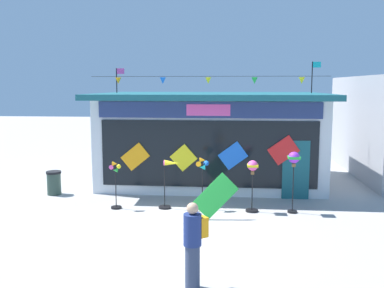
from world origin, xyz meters
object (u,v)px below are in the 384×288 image
wind_spinner_far_left (115,181)px  wind_spinner_left (169,179)px  wind_spinner_center_left (202,177)px  display_kite_on_ground (215,196)px  wind_spinner_center_right (253,174)px  kite_shop_building (212,137)px  trash_bin (54,183)px  person_near_camera (193,243)px  wind_spinner_right (294,163)px

wind_spinner_far_left → wind_spinner_left: bearing=6.3°
wind_spinner_far_left → wind_spinner_center_left: bearing=4.6°
wind_spinner_center_left → display_kite_on_ground: (0.44, -0.95, -0.35)m
wind_spinner_center_right → display_kite_on_ground: size_ratio=1.28×
wind_spinner_left → display_kite_on_ground: (1.49, -0.92, -0.25)m
wind_spinner_far_left → wind_spinner_center_right: size_ratio=0.94×
kite_shop_building → wind_spinner_far_left: (-2.79, -4.32, -0.92)m
wind_spinner_center_left → display_kite_on_ground: bearing=-64.9°
wind_spinner_far_left → wind_spinner_center_left: wind_spinner_center_left is taller
kite_shop_building → wind_spinner_center_right: (1.43, -4.25, -0.63)m
display_kite_on_ground → wind_spinner_left: bearing=148.4°
wind_spinner_far_left → wind_spinner_left: size_ratio=0.98×
trash_bin → person_near_camera: bearing=-50.2°
wind_spinner_left → trash_bin: size_ratio=1.84×
wind_spinner_far_left → wind_spinner_right: (5.44, 0.07, 0.65)m
wind_spinner_left → wind_spinner_center_right: bearing=-2.4°
person_near_camera → trash_bin: 8.66m
wind_spinner_left → wind_spinner_right: 3.84m
kite_shop_building → wind_spinner_right: bearing=-58.0°
kite_shop_building → wind_spinner_center_right: size_ratio=5.43×
wind_spinner_center_left → wind_spinner_right: 2.80m
wind_spinner_left → person_near_camera: size_ratio=0.91×
wind_spinner_center_right → display_kite_on_ground: 1.44m
wind_spinner_left → wind_spinner_right: size_ratio=0.82×
wind_spinner_center_left → person_near_camera: bearing=-87.9°
wind_spinner_left → wind_spinner_center_left: size_ratio=0.94×
wind_spinner_right → trash_bin: bearing=169.8°
kite_shop_building → person_near_camera: (0.10, -9.44, -0.90)m
wind_spinner_far_left → kite_shop_building: bearing=57.2°
kite_shop_building → person_near_camera: kite_shop_building is taller
display_kite_on_ground → wind_spinner_right: bearing=19.3°
wind_spinner_left → person_near_camera: (1.24, -5.30, -0.04)m
wind_spinner_center_right → person_near_camera: (-1.34, -5.19, -0.27)m
wind_spinner_center_left → wind_spinner_far_left: bearing=-175.4°
wind_spinner_right → display_kite_on_ground: bearing=-160.7°
wind_spinner_right → wind_spinner_center_left: bearing=177.0°
wind_spinner_far_left → display_kite_on_ground: size_ratio=1.21×
person_near_camera → kite_shop_building: bearing=142.2°
wind_spinner_far_left → trash_bin: bearing=149.9°
wind_spinner_far_left → person_near_camera: (2.89, -5.11, 0.02)m
wind_spinner_center_left → display_kite_on_ground: size_ratio=1.32×
kite_shop_building → wind_spinner_right: 5.02m
wind_spinner_right → display_kite_on_ground: wind_spinner_right is taller
wind_spinner_left → display_kite_on_ground: bearing=-31.6°
wind_spinner_far_left → display_kite_on_ground: 3.23m
wind_spinner_left → wind_spinner_far_left: bearing=-173.7°
trash_bin → kite_shop_building: bearing=27.2°
wind_spinner_left → wind_spinner_center_left: bearing=1.8°
trash_bin → display_kite_on_ground: display_kite_on_ground is taller
wind_spinner_center_right → wind_spinner_right: 1.27m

